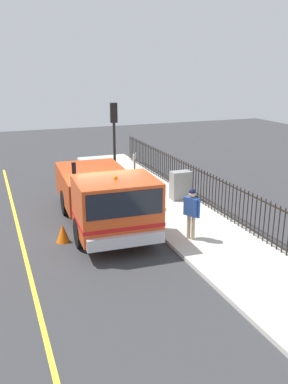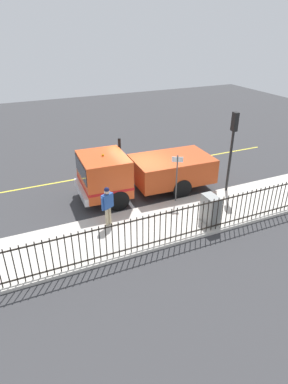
# 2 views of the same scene
# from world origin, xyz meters

# --- Properties ---
(ground_plane) EXTENTS (48.68, 48.68, 0.00)m
(ground_plane) POSITION_xyz_m (0.00, 0.00, 0.00)
(ground_plane) COLOR #38383A
(ground_plane) RESTS_ON ground
(sidewalk_slab) EXTENTS (3.02, 22.13, 0.13)m
(sidewalk_slab) POSITION_xyz_m (3.06, 0.00, 0.06)
(sidewalk_slab) COLOR beige
(sidewalk_slab) RESTS_ON ground
(lane_marking) EXTENTS (0.12, 19.91, 0.01)m
(lane_marking) POSITION_xyz_m (-2.82, 0.00, 0.00)
(lane_marking) COLOR yellow
(lane_marking) RESTS_ON ground
(work_truck) EXTENTS (2.79, 6.70, 2.56)m
(work_truck) POSITION_xyz_m (0.09, -0.24, 1.23)
(work_truck) COLOR #D84C1E
(work_truck) RESTS_ON ground
(worker_standing) EXTENTS (0.41, 0.58, 1.71)m
(worker_standing) POSITION_xyz_m (2.33, -2.45, 1.17)
(worker_standing) COLOR #264C99
(worker_standing) RESTS_ON sidewalk_slab
(iron_fence) EXTENTS (0.04, 18.84, 1.42)m
(iron_fence) POSITION_xyz_m (4.41, -0.00, 0.84)
(iron_fence) COLOR black
(iron_fence) RESTS_ON sidewalk_slab
(traffic_light_near) EXTENTS (0.32, 0.25, 3.86)m
(traffic_light_near) POSITION_xyz_m (1.75, 3.89, 2.88)
(traffic_light_near) COLOR black
(traffic_light_near) RESTS_ON sidewalk_slab
(utility_cabinet) EXTENTS (0.84, 0.48, 1.20)m
(utility_cabinet) POSITION_xyz_m (3.86, 1.44, 0.73)
(utility_cabinet) COLOR gray
(utility_cabinet) RESTS_ON sidewalk_slab
(traffic_cone) EXTENTS (0.43, 0.43, 0.62)m
(traffic_cone) POSITION_xyz_m (-1.54, -0.90, 0.31)
(traffic_cone) COLOR orange
(traffic_cone) RESTS_ON ground
(street_sign) EXTENTS (0.29, 0.44, 2.26)m
(street_sign) POSITION_xyz_m (1.67, 1.06, 1.54)
(street_sign) COLOR #4C4C4C
(street_sign) RESTS_ON sidewalk_slab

